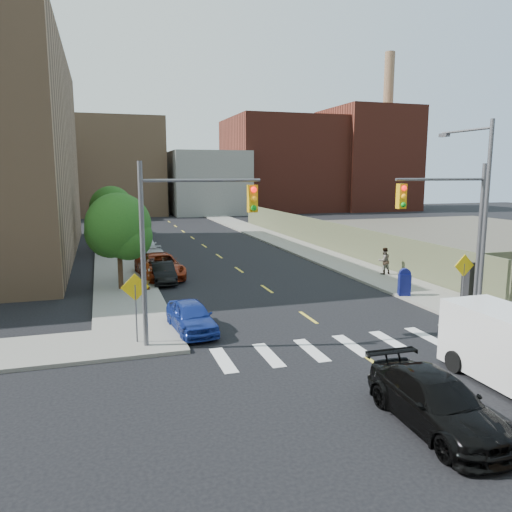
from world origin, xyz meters
TOP-DOWN VIEW (x-y plane):
  - ground at (0.00, 0.00)m, footprint 160.00×160.00m
  - sidewalk_nw at (-7.75, 41.50)m, footprint 3.50×73.00m
  - sidewalk_ne at (7.75, 41.50)m, footprint 3.50×73.00m
  - fence_north at (9.60, 28.00)m, footprint 0.12×44.00m
  - gravel_lot at (28.00, 30.00)m, footprint 36.00×42.00m
  - bg_bldg_west at (-22.00, 70.00)m, footprint 14.00×18.00m
  - bg_bldg_midwest at (-6.00, 72.00)m, footprint 14.00×16.00m
  - bg_bldg_center at (8.00, 70.00)m, footprint 12.00×16.00m
  - bg_bldg_east at (22.00, 72.00)m, footprint 18.00×18.00m
  - bg_bldg_fareast at (38.00, 70.00)m, footprint 14.00×16.00m
  - smokestack at (42.00, 70.00)m, footprint 1.80×1.80m
  - signal_nw at (-5.98, 6.00)m, footprint 4.59×0.30m
  - signal_ne at (5.98, 6.00)m, footprint 4.59×0.30m
  - streetlight_ne at (8.20, 6.90)m, footprint 0.25×3.70m
  - warn_sign_nw at (-7.80, 6.50)m, footprint 1.06×0.06m
  - warn_sign_ne at (7.20, 6.50)m, footprint 1.06×0.06m
  - warn_sign_midwest at (-7.80, 20.00)m, footprint 1.06×0.06m
  - tree_west_near at (-8.00, 16.05)m, footprint 3.66×3.64m
  - tree_west_far at (-8.00, 31.05)m, footprint 3.66×3.64m
  - parked_car_blue at (-5.50, 7.57)m, footprint 1.89×3.97m
  - parked_car_black at (-5.49, 17.48)m, footprint 1.33×3.79m
  - parked_car_red at (-5.50, 18.96)m, footprint 2.90×5.70m
  - parked_car_silver at (-5.50, 22.02)m, footprint 2.11×4.80m
  - parked_car_white at (-5.50, 29.14)m, footprint 1.71×4.24m
  - parked_car_maroon at (-5.50, 40.22)m, footprint 1.60×4.57m
  - parked_car_grey at (-5.50, 42.38)m, footprint 2.60×5.31m
  - black_sedan at (-0.80, -2.22)m, footprint 1.99×4.76m
  - mailbox at (6.30, 9.86)m, footprint 0.71×0.62m
  - payphone at (9.20, 8.50)m, footprint 0.68×0.62m
  - pedestrian_west at (-6.57, 15.39)m, footprint 0.54×0.74m
  - pedestrian_east at (8.31, 15.14)m, footprint 0.87×0.69m

SIDE VIEW (x-z plane):
  - ground at x=0.00m, z-range 0.00..0.00m
  - gravel_lot at x=28.00m, z-range 0.00..0.06m
  - sidewalk_nw at x=-7.75m, z-range 0.00..0.15m
  - sidewalk_ne at x=7.75m, z-range 0.00..0.15m
  - parked_car_black at x=-5.49m, z-range 0.00..1.25m
  - parked_car_blue at x=-5.50m, z-range 0.00..1.31m
  - parked_car_silver at x=-5.50m, z-range 0.00..1.37m
  - black_sedan at x=-0.80m, z-range 0.00..1.37m
  - parked_car_white at x=-5.50m, z-range 0.00..1.44m
  - parked_car_grey at x=-5.50m, z-range 0.00..1.45m
  - parked_car_maroon at x=-5.50m, z-range 0.00..1.51m
  - parked_car_red at x=-5.50m, z-range 0.00..1.54m
  - mailbox at x=6.30m, z-range 0.13..1.59m
  - pedestrian_east at x=8.31m, z-range 0.15..1.87m
  - payphone at x=9.20m, z-range 0.15..2.00m
  - pedestrian_west at x=-6.57m, z-range 0.15..2.01m
  - fence_north at x=9.60m, z-range 0.00..2.50m
  - warn_sign_nw at x=-7.80m, z-range 0.58..3.41m
  - warn_sign_ne at x=7.20m, z-range 0.58..3.41m
  - warn_sign_midwest at x=-7.80m, z-range 0.58..3.41m
  - tree_west_near at x=-8.00m, z-range 0.72..6.24m
  - tree_west_far at x=-8.00m, z-range 0.72..6.24m
  - signal_nw at x=-5.98m, z-range 1.03..8.03m
  - signal_ne at x=5.98m, z-range 1.03..8.03m
  - bg_bldg_center at x=8.00m, z-range 0.00..10.00m
  - streetlight_ne at x=8.20m, z-range 0.72..9.72m
  - bg_bldg_west at x=-22.00m, z-range 0.00..12.00m
  - bg_bldg_midwest at x=-6.00m, z-range 0.00..15.00m
  - bg_bldg_east at x=22.00m, z-range 0.00..16.00m
  - bg_bldg_fareast at x=38.00m, z-range 0.00..18.00m
  - smokestack at x=42.00m, z-range 0.00..28.00m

